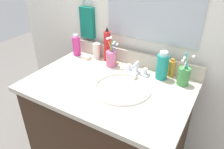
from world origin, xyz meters
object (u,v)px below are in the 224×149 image
faucet (137,70)px  bottle_soap_pink (76,46)px  bottle_mouthwash_teal (162,66)px  cup_green (184,76)px  bottle_oil_amber (172,68)px  bottle_lotion_white (97,51)px  bottle_spray_red (107,46)px  cup_pink (111,58)px  soap_bar (86,57)px  hand_towel (87,23)px

faucet → bottle_soap_pink: bottle_soap_pink is taller
bottle_mouthwash_teal → cup_green: 0.13m
faucet → bottle_oil_amber: bottle_oil_amber is taller
bottle_lotion_white → bottle_spray_red: bearing=2.1°
faucet → cup_pink: cup_pink is taller
cup_pink → faucet: bearing=-3.5°
soap_bar → bottle_soap_pink: bearing=167.4°
bottle_soap_pink → cup_green: bearing=-1.0°
bottle_oil_amber → bottle_soap_pink: bearing=-176.1°
bottle_mouthwash_teal → cup_pink: (-0.34, -0.01, -0.02)m
bottle_soap_pink → bottle_spray_red: bearing=8.1°
hand_towel → cup_pink: size_ratio=1.11×
soap_bar → cup_pink: bearing=-0.1°
bottle_mouthwash_teal → faucet: bearing=-170.0°
bottle_lotion_white → cup_pink: bearing=-19.5°
hand_towel → bottle_soap_pink: (-0.04, -0.10, -0.15)m
bottle_spray_red → cup_pink: (0.07, -0.06, -0.05)m
bottle_soap_pink → bottle_spray_red: (0.24, 0.03, 0.04)m
faucet → bottle_mouthwash_teal: (0.15, 0.03, 0.05)m
bottle_soap_pink → faucet: bearing=-3.9°
bottle_oil_amber → cup_pink: 0.39m
bottle_oil_amber → bottle_soap_pink: size_ratio=0.74×
faucet → bottle_spray_red: 0.28m
hand_towel → bottle_soap_pink: hand_towel is taller
bottle_soap_pink → bottle_mouthwash_teal: 0.64m
hand_towel → soap_bar: 0.25m
bottle_soap_pink → cup_green: cup_green is taller
hand_towel → bottle_lotion_white: size_ratio=1.75×
bottle_mouthwash_teal → hand_towel: bearing=170.1°
bottle_oil_amber → bottle_mouthwash_teal: 0.07m
bottle_lotion_white → faucet: bearing=-10.8°
cup_green → hand_towel: bearing=171.4°
faucet → soap_bar: size_ratio=2.50×
bottle_spray_red → faucet: bearing=-15.0°
bottle_soap_pink → bottle_spray_red: bottle_spray_red is taller
bottle_mouthwash_teal → bottle_spray_red: (-0.40, 0.04, 0.03)m
bottle_spray_red → cup_pink: 0.10m
bottle_soap_pink → bottle_lotion_white: (0.15, 0.03, -0.02)m
bottle_oil_amber → bottle_soap_pink: (-0.69, -0.05, 0.02)m
bottle_oil_amber → bottle_spray_red: bearing=-178.4°
bottle_soap_pink → cup_green: 0.77m
bottle_spray_red → cup_green: bottle_spray_red is taller
cup_green → cup_pink: 0.47m
hand_towel → faucet: 0.51m
bottle_oil_amber → soap_bar: bearing=-173.4°
bottle_spray_red → bottle_lotion_white: bottle_spray_red is taller
bottle_soap_pink → bottle_mouthwash_teal: bottle_mouthwash_teal is taller
bottle_mouthwash_teal → cup_pink: size_ratio=0.87×
bottle_soap_pink → soap_bar: (0.10, -0.02, -0.06)m
cup_pink → bottle_lotion_white: bearing=160.5°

